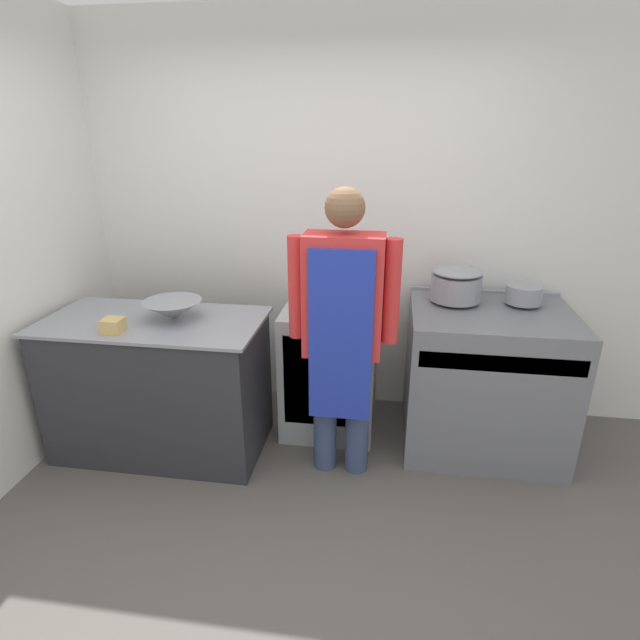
% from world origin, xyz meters
% --- Properties ---
extents(ground_plane, '(14.00, 14.00, 0.00)m').
position_xyz_m(ground_plane, '(0.00, 0.00, 0.00)').
color(ground_plane, '#5B5651').
extents(wall_back, '(8.00, 0.05, 2.70)m').
position_xyz_m(wall_back, '(0.00, 1.70, 1.35)').
color(wall_back, white).
rests_on(wall_back, ground_plane).
extents(wall_left, '(0.05, 8.00, 2.70)m').
position_xyz_m(wall_left, '(-1.67, 1.00, 1.35)').
color(wall_left, white).
rests_on(wall_left, ground_plane).
extents(prep_counter, '(1.33, 0.69, 0.89)m').
position_xyz_m(prep_counter, '(-0.93, 0.89, 0.44)').
color(prep_counter, '#2D2D33').
rests_on(prep_counter, ground_plane).
extents(stove, '(0.98, 0.78, 0.95)m').
position_xyz_m(stove, '(1.11, 1.24, 0.47)').
color(stove, slate).
rests_on(stove, ground_plane).
extents(fridge_unit, '(0.61, 0.66, 0.88)m').
position_xyz_m(fridge_unit, '(0.10, 1.32, 0.44)').
color(fridge_unit, '#A8ADB2').
rests_on(fridge_unit, ground_plane).
extents(person_cook, '(0.61, 0.24, 1.70)m').
position_xyz_m(person_cook, '(0.23, 0.82, 0.96)').
color(person_cook, '#38476B').
rests_on(person_cook, ground_plane).
extents(mixing_bowl, '(0.35, 0.35, 0.12)m').
position_xyz_m(mixing_bowl, '(-0.81, 0.92, 0.95)').
color(mixing_bowl, gray).
rests_on(mixing_bowl, prep_counter).
extents(plastic_tub, '(0.11, 0.11, 0.08)m').
position_xyz_m(plastic_tub, '(-1.06, 0.68, 0.93)').
color(plastic_tub, '#D8B266').
rests_on(plastic_tub, prep_counter).
extents(stock_pot, '(0.31, 0.31, 0.21)m').
position_xyz_m(stock_pot, '(0.89, 1.37, 1.05)').
color(stock_pot, gray).
rests_on(stock_pot, stove).
extents(sauce_pot, '(0.22, 0.22, 0.11)m').
position_xyz_m(sauce_pot, '(1.31, 1.37, 1.00)').
color(sauce_pot, gray).
rests_on(sauce_pot, stove).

